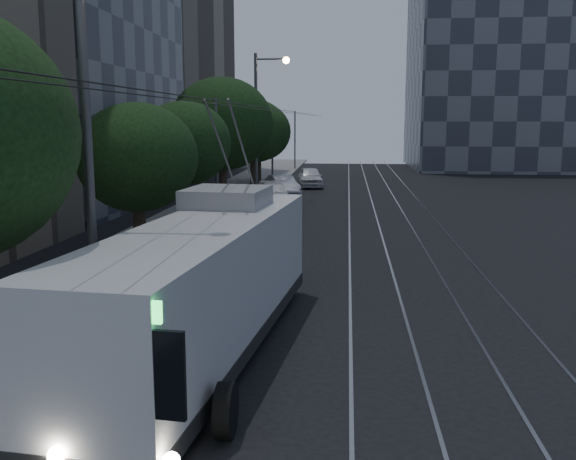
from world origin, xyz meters
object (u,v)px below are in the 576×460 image
(car_white_c, at_px, (282,185))
(streetlamp_near, at_px, (104,100))
(trolleybus, at_px, (206,285))
(car_white_d, at_px, (310,177))
(pickup_silver, at_px, (233,230))
(car_white_a, at_px, (255,214))
(car_white_b, at_px, (274,194))
(streetlamp_far, at_px, (262,112))

(car_white_c, xyz_separation_m, streetlamp_near, (-0.50, -30.90, 4.85))
(trolleybus, distance_m, car_white_d, 35.97)
(pickup_silver, distance_m, streetlamp_near, 12.48)
(car_white_d, bearing_deg, car_white_a, -101.53)
(car_white_b, bearing_deg, streetlamp_near, -101.62)
(pickup_silver, bearing_deg, car_white_d, 95.16)
(car_white_b, distance_m, car_white_c, 5.12)
(car_white_d, height_order, streetlamp_far, streetlamp_far)
(trolleybus, relative_size, car_white_a, 3.21)
(trolleybus, xyz_separation_m, streetlamp_far, (-2.50, 28.37, 4.07))
(streetlamp_far, bearing_deg, car_white_d, 70.44)
(trolleybus, height_order, car_white_b, trolleybus)
(trolleybus, bearing_deg, streetlamp_far, 100.84)
(pickup_silver, xyz_separation_m, car_white_b, (0.00, 14.21, -0.20))
(car_white_a, height_order, streetlamp_far, streetlamp_far)
(car_white_c, xyz_separation_m, streetlamp_far, (-1.10, -2.04, 4.97))
(pickup_silver, relative_size, car_white_a, 1.72)
(car_white_a, distance_m, car_white_c, 13.33)
(car_white_b, xyz_separation_m, car_white_d, (1.60, 10.66, 0.10))
(pickup_silver, distance_m, car_white_a, 6.01)
(pickup_silver, xyz_separation_m, streetlamp_near, (-0.50, -11.57, 4.67))
(pickup_silver, bearing_deg, car_white_b, 98.84)
(car_white_a, relative_size, car_white_d, 0.81)
(car_white_c, relative_size, streetlamp_near, 0.45)
(car_white_a, height_order, streetlamp_near, streetlamp_near)
(car_white_d, bearing_deg, pickup_silver, -100.36)
(car_white_b, relative_size, car_white_c, 1.10)
(car_white_b, distance_m, streetlamp_near, 26.24)
(pickup_silver, relative_size, car_white_b, 1.36)
(trolleybus, height_order, streetlamp_near, streetlamp_near)
(car_white_b, height_order, streetlamp_far, streetlamp_far)
(car_white_d, xyz_separation_m, streetlamp_far, (-2.70, -7.59, 4.89))
(car_white_d, bearing_deg, streetlamp_far, -116.24)
(pickup_silver, xyz_separation_m, car_white_a, (0.00, 6.00, -0.25))
(car_white_c, distance_m, streetlamp_far, 5.48)
(pickup_silver, distance_m, car_white_b, 14.21)
(streetlamp_near, bearing_deg, car_white_a, 88.37)
(car_white_a, bearing_deg, trolleybus, -68.87)
(car_white_a, bearing_deg, streetlamp_near, -75.19)
(car_white_d, height_order, streetlamp_near, streetlamp_near)
(car_white_d, xyz_separation_m, streetlamp_near, (-2.10, -36.44, 4.77))
(car_white_a, xyz_separation_m, streetlamp_near, (-0.50, -17.57, 4.92))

